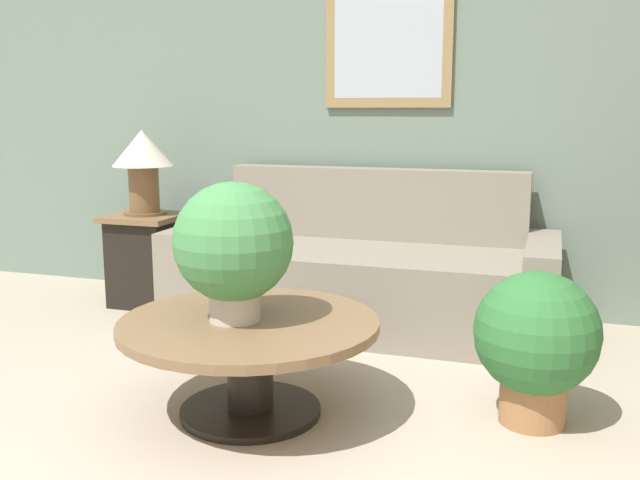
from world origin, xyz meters
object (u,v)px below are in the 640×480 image
(coffee_table, at_px, (249,345))
(side_table, at_px, (147,258))
(potted_plant_floor, at_px, (536,340))
(table_lamp, at_px, (143,160))
(couch_main, at_px, (361,276))
(potted_plant_on_table, at_px, (233,245))

(coffee_table, distance_m, side_table, 1.94)
(potted_plant_floor, bearing_deg, table_lamp, 156.01)
(couch_main, bearing_deg, side_table, 179.94)
(couch_main, bearing_deg, coffee_table, -94.61)
(side_table, bearing_deg, couch_main, -0.06)
(potted_plant_on_table, bearing_deg, couch_main, 83.48)
(couch_main, distance_m, side_table, 1.46)
(couch_main, xyz_separation_m, side_table, (-1.46, 0.00, 0.01))
(side_table, distance_m, table_lamp, 0.65)
(couch_main, distance_m, table_lamp, 1.60)
(table_lamp, relative_size, potted_plant_floor, 0.86)
(side_table, relative_size, potted_plant_on_table, 1.04)
(coffee_table, xyz_separation_m, side_table, (-1.35, 1.39, 0.00))
(table_lamp, height_order, potted_plant_on_table, table_lamp)
(coffee_table, bearing_deg, potted_plant_on_table, -150.91)
(coffee_table, height_order, table_lamp, table_lamp)
(potted_plant_floor, bearing_deg, potted_plant_on_table, -165.27)
(coffee_table, relative_size, potted_plant_floor, 1.70)
(table_lamp, bearing_deg, coffee_table, -45.91)
(table_lamp, bearing_deg, side_table, 0.00)
(side_table, xyz_separation_m, potted_plant_on_table, (1.30, -1.42, 0.43))
(side_table, height_order, potted_plant_floor, potted_plant_floor)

